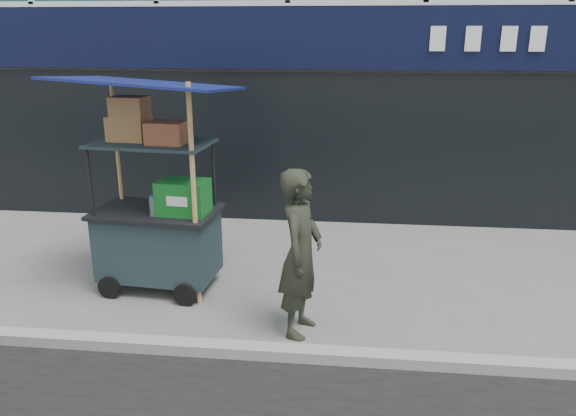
# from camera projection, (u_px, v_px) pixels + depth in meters

# --- Properties ---
(ground) EXTENTS (80.00, 80.00, 0.00)m
(ground) POSITION_uv_depth(u_px,v_px,m) (246.00, 345.00, 5.64)
(ground) COLOR slate
(ground) RESTS_ON ground
(curb) EXTENTS (80.00, 0.18, 0.12)m
(curb) POSITION_uv_depth(u_px,v_px,m) (243.00, 350.00, 5.44)
(curb) COLOR gray
(curb) RESTS_ON ground
(vendor_cart) EXTENTS (2.01, 1.52, 2.57)m
(vendor_cart) POSITION_uv_depth(u_px,v_px,m) (158.00, 218.00, 6.64)
(vendor_cart) COLOR #1B292E
(vendor_cart) RESTS_ON ground
(vendor_man) EXTENTS (0.55, 0.72, 1.75)m
(vendor_man) POSITION_uv_depth(u_px,v_px,m) (301.00, 253.00, 5.65)
(vendor_man) COLOR #262A1F
(vendor_man) RESTS_ON ground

